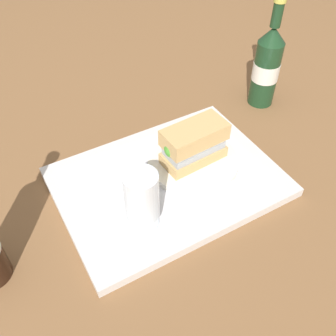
{
  "coord_description": "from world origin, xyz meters",
  "views": [
    {
      "loc": [
        0.27,
        0.47,
        0.59
      ],
      "look_at": [
        0.0,
        0.0,
        0.05
      ],
      "focal_mm": 41.09,
      "sensor_mm": 36.0,
      "label": 1
    }
  ],
  "objects_px": {
    "sandwich": "(193,144)",
    "beer_glass": "(142,199)",
    "second_bottle": "(267,66)",
    "plate": "(193,161)"
  },
  "relations": [
    {
      "from": "sandwich",
      "to": "beer_glass",
      "type": "height_order",
      "value": "beer_glass"
    },
    {
      "from": "beer_glass",
      "to": "second_bottle",
      "type": "bearing_deg",
      "value": -154.54
    },
    {
      "from": "sandwich",
      "to": "beer_glass",
      "type": "distance_m",
      "value": 0.18
    },
    {
      "from": "sandwich",
      "to": "beer_glass",
      "type": "relative_size",
      "value": 1.08
    },
    {
      "from": "sandwich",
      "to": "second_bottle",
      "type": "relative_size",
      "value": 0.51
    },
    {
      "from": "second_bottle",
      "to": "sandwich",
      "type": "bearing_deg",
      "value": 23.65
    },
    {
      "from": "sandwich",
      "to": "second_bottle",
      "type": "height_order",
      "value": "second_bottle"
    },
    {
      "from": "sandwich",
      "to": "second_bottle",
      "type": "bearing_deg",
      "value": -159.95
    },
    {
      "from": "plate",
      "to": "second_bottle",
      "type": "xyz_separation_m",
      "value": [
        -0.29,
        -0.13,
        0.08
      ]
    },
    {
      "from": "plate",
      "to": "beer_glass",
      "type": "distance_m",
      "value": 0.19
    }
  ]
}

